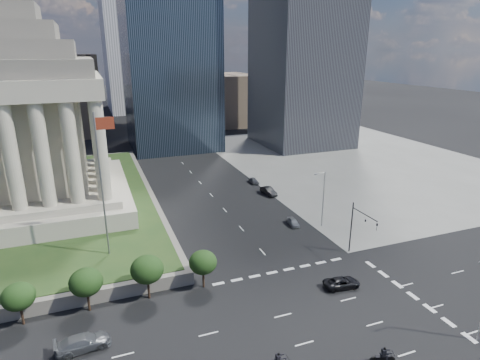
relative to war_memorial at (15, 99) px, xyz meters
name	(u,v)px	position (x,y,z in m)	size (l,w,h in m)	color
ground	(165,143)	(34.00, 52.00, -21.40)	(500.00, 500.00, 0.00)	black
sidewalk_ne	(355,160)	(80.00, 12.00, -21.38)	(68.00, 90.00, 0.03)	slate
war_memorial	(15,99)	(0.00, 0.00, 0.00)	(34.00, 34.00, 39.00)	#A49E89
flagpole	(102,178)	(12.17, -24.00, -8.29)	(2.52, 0.24, 20.00)	slate
midrise_glass	(169,48)	(36.00, 47.00, 8.60)	(26.00, 26.00, 60.00)	black
building_filler_ne	(227,99)	(66.00, 82.00, -11.40)	(20.00, 30.00, 20.00)	brown
building_filler_nw	(64,95)	(4.00, 82.00, -7.40)	(24.00, 30.00, 28.00)	brown
traffic_signal_ne	(359,224)	(46.50, -34.30, -16.15)	(0.30, 5.74, 8.00)	black
street_lamp_north	(323,196)	(47.33, -23.00, -15.74)	(2.13, 0.22, 10.00)	slate
pickup_truck	(342,283)	(39.76, -40.43, -20.74)	(4.77, 2.20, 1.33)	black
suv_grey	(83,342)	(8.33, -40.64, -20.60)	(2.24, 5.51, 1.60)	#515458
parked_sedan_near	(293,222)	(43.00, -20.92, -20.78)	(1.47, 3.66, 1.25)	gray
parked_sedan_mid	(269,191)	(45.50, -5.07, -20.62)	(4.75, 1.66, 1.57)	black
parked_sedan_far	(254,181)	(45.50, 3.11, -20.79)	(3.58, 1.44, 1.22)	#4D4F53
motorcycle_lead	(383,355)	(35.78, -53.13, -20.46)	(2.53, 0.69, 1.89)	black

